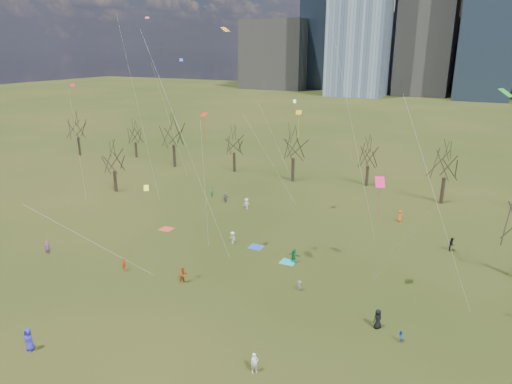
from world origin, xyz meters
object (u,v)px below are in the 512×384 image
at_px(blanket_crimson, 167,229).
at_px(person_2, 184,275).
at_px(blanket_navy, 256,247).
at_px(person_1, 254,363).
at_px(person_0, 29,339).
at_px(blanket_teal, 288,262).
at_px(person_4, 124,265).

xyz_separation_m(blanket_crimson, person_2, (9.98, -10.38, 0.84)).
height_order(blanket_navy, blanket_crimson, same).
xyz_separation_m(blanket_crimson, person_1, (21.94, -18.76, 0.76)).
bearing_deg(person_2, blanket_navy, 8.46).
bearing_deg(person_1, person_0, 151.80).
height_order(blanket_navy, person_2, person_2).
bearing_deg(blanket_teal, person_4, -146.27).
height_order(blanket_navy, person_0, person_0).
relative_size(blanket_teal, person_4, 1.07).
height_order(blanket_teal, person_1, person_1).
xyz_separation_m(blanket_navy, person_0, (-6.97, -24.40, 0.92)).
xyz_separation_m(person_0, person_1, (16.36, 5.41, -0.16)).
relative_size(blanket_teal, person_0, 0.86).
bearing_deg(blanket_navy, person_0, -105.94).
distance_m(blanket_crimson, person_1, 28.88).
height_order(blanket_crimson, person_2, person_2).
xyz_separation_m(blanket_navy, person_2, (-2.58, -10.60, 0.84)).
bearing_deg(person_4, blanket_teal, -105.03).
bearing_deg(person_0, blanket_navy, 71.34).
bearing_deg(person_4, blanket_crimson, -33.09).
height_order(blanket_crimson, person_0, person_0).
bearing_deg(blanket_crimson, blanket_navy, 1.00).
relative_size(blanket_teal, blanket_navy, 1.00).
bearing_deg(person_0, blanket_crimson, 100.28).
xyz_separation_m(blanket_teal, person_4, (-14.22, -9.49, 0.73)).
relative_size(blanket_navy, person_1, 1.04).
distance_m(blanket_teal, person_0, 25.43).
bearing_deg(person_4, person_1, -160.79).
xyz_separation_m(person_1, person_2, (-11.97, 8.39, 0.08)).
xyz_separation_m(blanket_teal, person_1, (4.59, -17.11, 0.76)).
distance_m(blanket_crimson, person_2, 14.42).
bearing_deg(blanket_crimson, person_4, -74.33).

